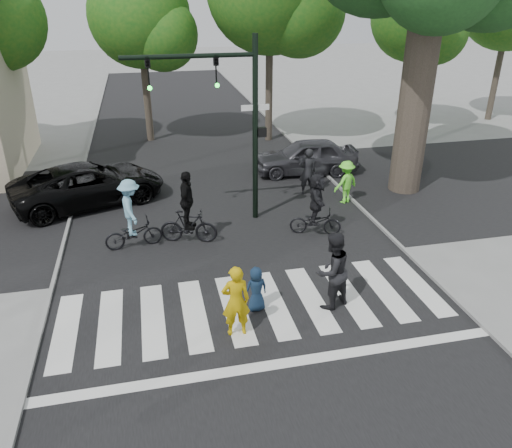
# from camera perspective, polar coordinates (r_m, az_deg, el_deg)

# --- Properties ---
(ground) EXTENTS (120.00, 120.00, 0.00)m
(ground) POSITION_cam_1_polar(r_m,az_deg,el_deg) (11.88, 0.86, -12.05)
(ground) COLOR gray
(ground) RESTS_ON ground
(road_stem) EXTENTS (10.00, 70.00, 0.01)m
(road_stem) POSITION_cam_1_polar(r_m,az_deg,el_deg) (16.05, -3.32, -1.34)
(road_stem) COLOR black
(road_stem) RESTS_ON ground
(road_cross) EXTENTS (70.00, 10.00, 0.01)m
(road_cross) POSITION_cam_1_polar(r_m,az_deg,el_deg) (18.75, -4.88, 2.71)
(road_cross) COLOR black
(road_cross) RESTS_ON ground
(curb_left) EXTENTS (0.10, 70.00, 0.10)m
(curb_left) POSITION_cam_1_polar(r_m,az_deg,el_deg) (16.12, -21.33, -2.90)
(curb_left) COLOR gray
(curb_left) RESTS_ON ground
(curb_right) EXTENTS (0.10, 70.00, 0.10)m
(curb_right) POSITION_cam_1_polar(r_m,az_deg,el_deg) (17.47, 13.22, 0.48)
(curb_right) COLOR gray
(curb_right) RESTS_ON ground
(crosswalk) EXTENTS (10.00, 3.85, 0.01)m
(crosswalk) POSITION_cam_1_polar(r_m,az_deg,el_deg) (12.39, 0.14, -10.21)
(crosswalk) COLOR silver
(crosswalk) RESTS_ON ground
(traffic_signal) EXTENTS (4.45, 0.29, 6.00)m
(traffic_signal) POSITION_cam_1_polar(r_m,az_deg,el_deg) (15.92, -3.14, 13.36)
(traffic_signal) COLOR black
(traffic_signal) RESTS_ON ground
(bg_tree_2) EXTENTS (5.04, 4.80, 8.40)m
(bg_tree_2) POSITION_cam_1_polar(r_m,az_deg,el_deg) (25.81, -12.55, 21.72)
(bg_tree_2) COLOR brown
(bg_tree_2) RESTS_ON ground
(bg_tree_4) EXTENTS (4.83, 4.60, 8.15)m
(bg_tree_4) POSITION_cam_1_polar(r_m,az_deg,el_deg) (29.17, 18.31, 21.19)
(bg_tree_4) COLOR brown
(bg_tree_4) RESTS_ON ground
(pedestrian_woman) EXTENTS (0.65, 0.43, 1.77)m
(pedestrian_woman) POSITION_cam_1_polar(r_m,az_deg,el_deg) (11.29, -2.33, -8.79)
(pedestrian_woman) COLOR #C59F08
(pedestrian_woman) RESTS_ON ground
(pedestrian_child) EXTENTS (0.63, 0.47, 1.18)m
(pedestrian_child) POSITION_cam_1_polar(r_m,az_deg,el_deg) (12.23, 0.02, -7.45)
(pedestrian_child) COLOR #12243C
(pedestrian_child) RESTS_ON ground
(pedestrian_adult) EXTENTS (1.20, 1.09, 2.01)m
(pedestrian_adult) POSITION_cam_1_polar(r_m,az_deg,el_deg) (12.30, 8.69, -5.29)
(pedestrian_adult) COLOR black
(pedestrian_adult) RESTS_ON ground
(cyclist_left) EXTENTS (1.79, 1.20, 2.19)m
(cyclist_left) POSITION_cam_1_polar(r_m,az_deg,el_deg) (15.40, -14.00, 0.57)
(cyclist_left) COLOR black
(cyclist_left) RESTS_ON ground
(cyclist_mid) EXTENTS (1.84, 1.16, 2.32)m
(cyclist_mid) POSITION_cam_1_polar(r_m,az_deg,el_deg) (15.39, -7.80, 1.13)
(cyclist_mid) COLOR black
(cyclist_mid) RESTS_ON ground
(cyclist_right) EXTENTS (1.73, 1.60, 2.08)m
(cyclist_right) POSITION_cam_1_polar(r_m,az_deg,el_deg) (15.88, 6.90, 1.88)
(cyclist_right) COLOR black
(cyclist_right) RESTS_ON ground
(car_suv) EXTENTS (5.93, 4.18, 1.50)m
(car_suv) POSITION_cam_1_polar(r_m,az_deg,el_deg) (19.16, -18.58, 4.34)
(car_suv) COLOR black
(car_suv) RESTS_ON ground
(car_grey) EXTENTS (4.49, 2.15, 1.48)m
(car_grey) POSITION_cam_1_polar(r_m,az_deg,el_deg) (21.41, 5.74, 7.71)
(car_grey) COLOR #38373C
(car_grey) RESTS_ON ground
(bystander_hivis) EXTENTS (1.18, 0.95, 1.60)m
(bystander_hivis) POSITION_cam_1_polar(r_m,az_deg,el_deg) (18.53, 10.23, 4.74)
(bystander_hivis) COLOR #6DFA37
(bystander_hivis) RESTS_ON ground
(bystander_dark) EXTENTS (0.71, 0.51, 1.81)m
(bystander_dark) POSITION_cam_1_polar(r_m,az_deg,el_deg) (19.08, 5.91, 5.98)
(bystander_dark) COLOR black
(bystander_dark) RESTS_ON ground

